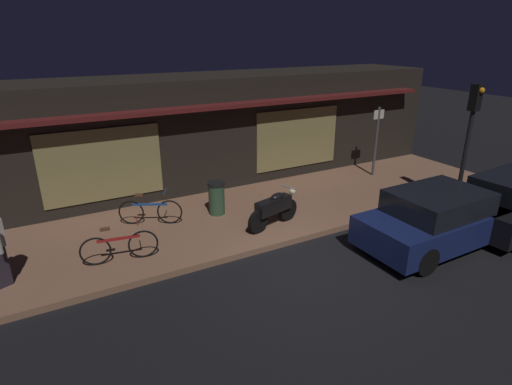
% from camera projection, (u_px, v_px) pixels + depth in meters
% --- Properties ---
extents(ground_plane, '(60.00, 60.00, 0.00)m').
position_uv_depth(ground_plane, '(302.00, 268.00, 9.18)').
color(ground_plane, black).
extents(sidewalk_slab, '(18.00, 4.00, 0.15)m').
position_uv_depth(sidewalk_slab, '(241.00, 216.00, 11.60)').
color(sidewalk_slab, '#8C6047').
rests_on(sidewalk_slab, ground_plane).
extents(storefront_building, '(18.00, 3.30, 3.60)m').
position_uv_depth(storefront_building, '(194.00, 132.00, 13.75)').
color(storefront_building, black).
rests_on(storefront_building, ground_plane).
extents(motorcycle, '(1.67, 0.68, 0.97)m').
position_uv_depth(motorcycle, '(274.00, 208.00, 10.67)').
color(motorcycle, black).
rests_on(motorcycle, sidewalk_slab).
extents(bicycle_parked, '(1.50, 0.79, 0.91)m').
position_uv_depth(bicycle_parked, '(150.00, 211.00, 10.82)').
color(bicycle_parked, black).
rests_on(bicycle_parked, sidewalk_slab).
extents(bicycle_extra, '(1.64, 0.43, 0.91)m').
position_uv_depth(bicycle_extra, '(119.00, 247.00, 9.03)').
color(bicycle_extra, black).
rests_on(bicycle_extra, sidewalk_slab).
extents(sign_post, '(0.44, 0.09, 2.40)m').
position_uv_depth(sign_post, '(376.00, 137.00, 14.24)').
color(sign_post, '#47474C').
rests_on(sign_post, sidewalk_slab).
extents(trash_bin, '(0.48, 0.48, 0.93)m').
position_uv_depth(trash_bin, '(217.00, 198.00, 11.41)').
color(trash_bin, '#2D4C33').
rests_on(trash_bin, sidewalk_slab).
extents(traffic_light_pole, '(0.24, 0.33, 3.60)m').
position_uv_depth(traffic_light_pole, '(470.00, 126.00, 11.32)').
color(traffic_light_pole, black).
rests_on(traffic_light_pole, ground_plane).
extents(parked_car_near, '(4.12, 1.81, 1.42)m').
position_uv_depth(parked_car_near, '(438.00, 219.00, 9.92)').
color(parked_car_near, black).
rests_on(parked_car_near, ground_plane).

